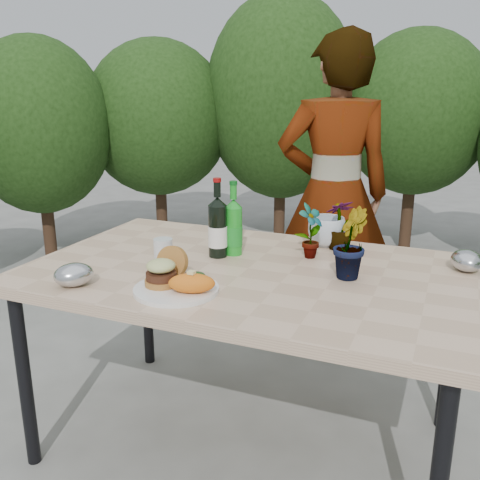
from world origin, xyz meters
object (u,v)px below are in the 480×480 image
at_px(dinner_plate, 176,289).
at_px(wine_bottle, 218,228).
at_px(patio_table, 248,283).
at_px(person, 334,195).

relative_size(dinner_plate, wine_bottle, 0.90).
height_order(patio_table, person, person).
xyz_separation_m(patio_table, dinner_plate, (-0.13, -0.30, 0.06)).
relative_size(patio_table, dinner_plate, 5.71).
distance_m(dinner_plate, person, 1.37).
xyz_separation_m(wine_bottle, person, (0.24, 0.96, -0.03)).
relative_size(dinner_plate, person, 0.17).
bearing_deg(person, wine_bottle, 52.82).
bearing_deg(dinner_plate, person, 81.32).
relative_size(wine_bottle, person, 0.19).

